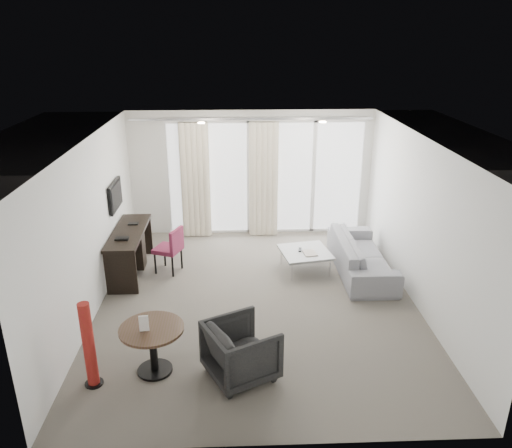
{
  "coord_description": "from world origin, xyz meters",
  "views": [
    {
      "loc": [
        -0.32,
        -7.03,
        4.07
      ],
      "look_at": [
        0.0,
        0.6,
        1.1
      ],
      "focal_mm": 35.0,
      "sensor_mm": 36.0,
      "label": 1
    }
  ],
  "objects_px": {
    "coffee_table": "(305,261)",
    "rattan_chair_b": "(343,190)",
    "desk": "(130,252)",
    "red_lamp": "(89,345)",
    "tub_armchair": "(241,351)",
    "round_table": "(153,350)",
    "sofa": "(361,255)",
    "desk_chair": "(168,250)",
    "rattan_chair_a": "(294,190)"
  },
  "relations": [
    {
      "from": "coffee_table",
      "to": "rattan_chair_b",
      "type": "bearing_deg",
      "value": 68.53
    },
    {
      "from": "red_lamp",
      "to": "sofa",
      "type": "bearing_deg",
      "value": 36.16
    },
    {
      "from": "red_lamp",
      "to": "sofa",
      "type": "xyz_separation_m",
      "value": [
        4.01,
        2.93,
        -0.25
      ]
    },
    {
      "from": "sofa",
      "to": "rattan_chair_b",
      "type": "xyz_separation_m",
      "value": [
        0.41,
        3.66,
        0.07
      ]
    },
    {
      "from": "desk",
      "to": "round_table",
      "type": "height_order",
      "value": "desk"
    },
    {
      "from": "red_lamp",
      "to": "rattan_chair_a",
      "type": "distance_m",
      "value": 7.37
    },
    {
      "from": "coffee_table",
      "to": "rattan_chair_a",
      "type": "height_order",
      "value": "rattan_chair_a"
    },
    {
      "from": "desk",
      "to": "red_lamp",
      "type": "xyz_separation_m",
      "value": [
        0.11,
        -3.06,
        0.17
      ]
    },
    {
      "from": "round_table",
      "to": "tub_armchair",
      "type": "relative_size",
      "value": 1.0
    },
    {
      "from": "desk",
      "to": "rattan_chair_a",
      "type": "relative_size",
      "value": 2.22
    },
    {
      "from": "coffee_table",
      "to": "rattan_chair_a",
      "type": "xyz_separation_m",
      "value": [
        0.21,
        3.62,
        0.2
      ]
    },
    {
      "from": "tub_armchair",
      "to": "rattan_chair_b",
      "type": "height_order",
      "value": "rattan_chair_b"
    },
    {
      "from": "desk_chair",
      "to": "red_lamp",
      "type": "relative_size",
      "value": 0.74
    },
    {
      "from": "round_table",
      "to": "sofa",
      "type": "relative_size",
      "value": 0.37
    },
    {
      "from": "red_lamp",
      "to": "rattan_chair_b",
      "type": "bearing_deg",
      "value": 56.18
    },
    {
      "from": "round_table",
      "to": "red_lamp",
      "type": "xyz_separation_m",
      "value": [
        -0.71,
        -0.22,
        0.24
      ]
    },
    {
      "from": "round_table",
      "to": "rattan_chair_b",
      "type": "xyz_separation_m",
      "value": [
        3.71,
        6.37,
        0.07
      ]
    },
    {
      "from": "desk",
      "to": "rattan_chair_b",
      "type": "relative_size",
      "value": 2.17
    },
    {
      "from": "round_table",
      "to": "rattan_chair_b",
      "type": "relative_size",
      "value": 1.03
    },
    {
      "from": "tub_armchair",
      "to": "red_lamp",
      "type": "bearing_deg",
      "value": 66.36
    },
    {
      "from": "red_lamp",
      "to": "coffee_table",
      "type": "xyz_separation_m",
      "value": [
        3.01,
        3.01,
        -0.38
      ]
    },
    {
      "from": "tub_armchair",
      "to": "rattan_chair_a",
      "type": "xyz_separation_m",
      "value": [
        1.4,
        6.53,
        0.02
      ]
    },
    {
      "from": "rattan_chair_b",
      "to": "round_table",
      "type": "bearing_deg",
      "value": -138.29
    },
    {
      "from": "coffee_table",
      "to": "rattan_chair_b",
      "type": "distance_m",
      "value": 3.86
    },
    {
      "from": "red_lamp",
      "to": "tub_armchair",
      "type": "relative_size",
      "value": 1.41
    },
    {
      "from": "desk",
      "to": "red_lamp",
      "type": "relative_size",
      "value": 1.51
    },
    {
      "from": "red_lamp",
      "to": "rattan_chair_a",
      "type": "height_order",
      "value": "red_lamp"
    },
    {
      "from": "coffee_table",
      "to": "rattan_chair_a",
      "type": "relative_size",
      "value": 1.09
    },
    {
      "from": "coffee_table",
      "to": "sofa",
      "type": "bearing_deg",
      "value": -4.33
    },
    {
      "from": "tub_armchair",
      "to": "coffee_table",
      "type": "relative_size",
      "value": 0.96
    },
    {
      "from": "desk",
      "to": "tub_armchair",
      "type": "distance_m",
      "value": 3.53
    },
    {
      "from": "coffee_table",
      "to": "red_lamp",
      "type": "bearing_deg",
      "value": -134.99
    },
    {
      "from": "red_lamp",
      "to": "rattan_chair_a",
      "type": "relative_size",
      "value": 1.47
    },
    {
      "from": "desk",
      "to": "coffee_table",
      "type": "height_order",
      "value": "desk"
    },
    {
      "from": "round_table",
      "to": "coffee_table",
      "type": "bearing_deg",
      "value": 50.53
    },
    {
      "from": "round_table",
      "to": "tub_armchair",
      "type": "distance_m",
      "value": 1.11
    },
    {
      "from": "tub_armchair",
      "to": "coffee_table",
      "type": "bearing_deg",
      "value": -48.85
    },
    {
      "from": "red_lamp",
      "to": "rattan_chair_b",
      "type": "distance_m",
      "value": 7.94
    },
    {
      "from": "desk_chair",
      "to": "red_lamp",
      "type": "distance_m",
      "value": 3.13
    },
    {
      "from": "desk",
      "to": "coffee_table",
      "type": "distance_m",
      "value": 3.12
    },
    {
      "from": "desk_chair",
      "to": "rattan_chair_b",
      "type": "distance_m",
      "value": 5.23
    },
    {
      "from": "round_table",
      "to": "desk",
      "type": "bearing_deg",
      "value": 106.2
    },
    {
      "from": "round_table",
      "to": "rattan_chair_b",
      "type": "bearing_deg",
      "value": 59.83
    },
    {
      "from": "sofa",
      "to": "rattan_chair_b",
      "type": "distance_m",
      "value": 3.69
    },
    {
      "from": "round_table",
      "to": "red_lamp",
      "type": "height_order",
      "value": "red_lamp"
    },
    {
      "from": "tub_armchair",
      "to": "rattan_chair_b",
      "type": "relative_size",
      "value": 1.03
    },
    {
      "from": "desk_chair",
      "to": "rattan_chair_a",
      "type": "height_order",
      "value": "desk_chair"
    },
    {
      "from": "desk_chair",
      "to": "tub_armchair",
      "type": "distance_m",
      "value": 3.24
    },
    {
      "from": "coffee_table",
      "to": "round_table",
      "type": "bearing_deg",
      "value": -129.47
    },
    {
      "from": "desk",
      "to": "desk_chair",
      "type": "relative_size",
      "value": 2.03
    }
  ]
}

